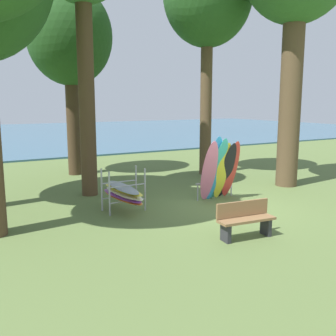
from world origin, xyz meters
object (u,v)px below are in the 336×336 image
board_storage_rack (123,192)px  leaning_board_pile (220,170)px  park_bench (245,219)px  tree_deep_back (70,38)px

board_storage_rack → leaning_board_pile: bearing=-7.3°
leaning_board_pile → park_bench: leaning_board_pile is taller
leaning_board_pile → board_storage_rack: (-3.21, 0.41, -0.43)m
board_storage_rack → park_bench: 3.85m
board_storage_rack → park_bench: (1.56, -3.52, -0.10)m
leaning_board_pile → tree_deep_back: bearing=111.8°
leaning_board_pile → board_storage_rack: size_ratio=0.99×
board_storage_rack → park_bench: bearing=-66.1°
board_storage_rack → tree_deep_back: bearing=85.6°
tree_deep_back → board_storage_rack: size_ratio=3.69×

